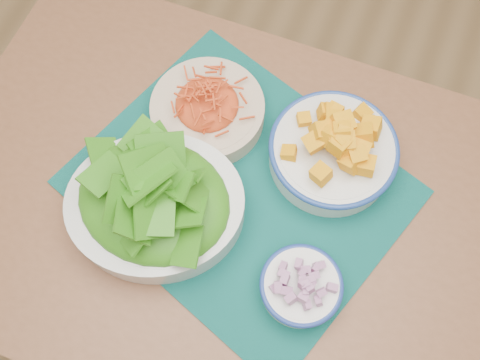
# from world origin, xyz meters

# --- Properties ---
(ground) EXTENTS (4.00, 4.00, 0.00)m
(ground) POSITION_xyz_m (0.00, 0.00, 0.00)
(ground) COLOR #A57E50
(ground) RESTS_ON ground
(table) EXTENTS (1.08, 0.73, 0.75)m
(table) POSITION_xyz_m (-0.14, 0.03, 0.64)
(table) COLOR brown
(table) RESTS_ON ground
(placemat) EXTENTS (0.62, 0.56, 0.00)m
(placemat) POSITION_xyz_m (-0.14, 0.06, 0.75)
(placemat) COLOR #043431
(placemat) RESTS_ON table
(carrot_bowl) EXTENTS (0.25, 0.25, 0.08)m
(carrot_bowl) POSITION_xyz_m (-0.25, 0.16, 0.79)
(carrot_bowl) COLOR beige
(carrot_bowl) RESTS_ON placemat
(squash_bowl) EXTENTS (0.23, 0.23, 0.11)m
(squash_bowl) POSITION_xyz_m (-0.02, 0.17, 0.81)
(squash_bowl) COLOR silver
(squash_bowl) RESTS_ON placemat
(lettuce_bowl) EXTENTS (0.36, 0.34, 0.14)m
(lettuce_bowl) POSITION_xyz_m (-0.25, -0.04, 0.82)
(lettuce_bowl) COLOR silver
(lettuce_bowl) RESTS_ON placemat
(onion_bowl) EXTENTS (0.15, 0.15, 0.06)m
(onion_bowl) POSITION_xyz_m (0.01, -0.07, 0.79)
(onion_bowl) COLOR white
(onion_bowl) RESTS_ON placemat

